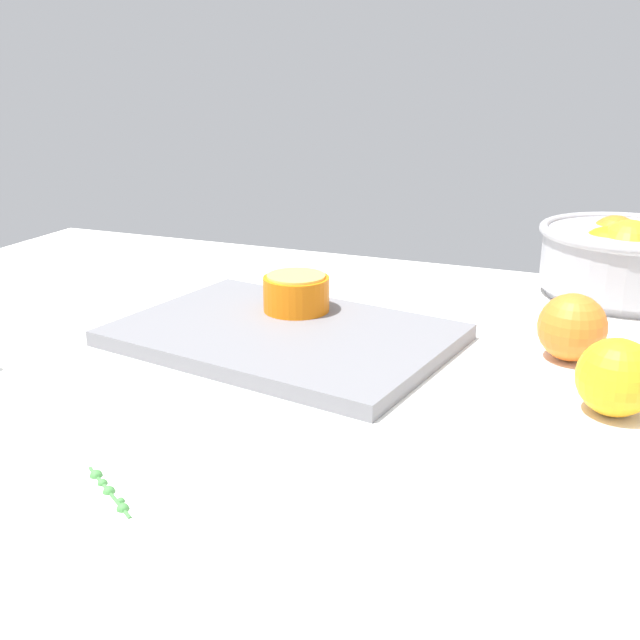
{
  "coord_description": "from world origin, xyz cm",
  "views": [
    {
      "loc": [
        30.72,
        -66.16,
        29.86
      ],
      "look_at": [
        2.71,
        3.09,
        4.08
      ],
      "focal_mm": 42.04,
      "sensor_mm": 36.0,
      "label": 1
    }
  ],
  "objects_px": {
    "fruit_bowl": "(628,257)",
    "orange_half_0": "(296,293)",
    "loose_orange_1": "(616,379)",
    "cutting_board": "(284,335)",
    "loose_orange_0": "(572,327)"
  },
  "relations": [
    {
      "from": "orange_half_0",
      "to": "fruit_bowl",
      "type": "bearing_deg",
      "value": 36.86
    },
    {
      "from": "loose_orange_0",
      "to": "cutting_board",
      "type": "bearing_deg",
      "value": -167.4
    },
    {
      "from": "fruit_bowl",
      "to": "loose_orange_0",
      "type": "relative_size",
      "value": 3.25
    },
    {
      "from": "fruit_bowl",
      "to": "loose_orange_1",
      "type": "relative_size",
      "value": 3.3
    },
    {
      "from": "orange_half_0",
      "to": "loose_orange_1",
      "type": "distance_m",
      "value": 0.38
    },
    {
      "from": "cutting_board",
      "to": "loose_orange_0",
      "type": "xyz_separation_m",
      "value": [
        0.3,
        0.07,
        0.03
      ]
    },
    {
      "from": "cutting_board",
      "to": "loose_orange_1",
      "type": "bearing_deg",
      "value": -9.54
    },
    {
      "from": "loose_orange_1",
      "to": "fruit_bowl",
      "type": "bearing_deg",
      "value": 89.7
    },
    {
      "from": "fruit_bowl",
      "to": "loose_orange_1",
      "type": "distance_m",
      "value": 0.39
    },
    {
      "from": "loose_orange_1",
      "to": "orange_half_0",
      "type": "bearing_deg",
      "value": 161.35
    },
    {
      "from": "fruit_bowl",
      "to": "cutting_board",
      "type": "height_order",
      "value": "fruit_bowl"
    },
    {
      "from": "fruit_bowl",
      "to": "loose_orange_0",
      "type": "bearing_deg",
      "value": -100.32
    },
    {
      "from": "orange_half_0",
      "to": "cutting_board",
      "type": "bearing_deg",
      "value": -79.2
    },
    {
      "from": "loose_orange_1",
      "to": "cutting_board",
      "type": "bearing_deg",
      "value": 170.46
    },
    {
      "from": "fruit_bowl",
      "to": "orange_half_0",
      "type": "relative_size",
      "value": 2.96
    }
  ]
}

